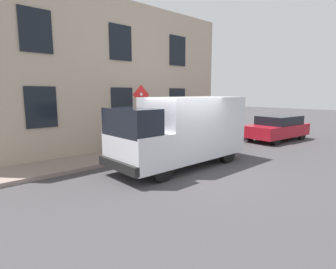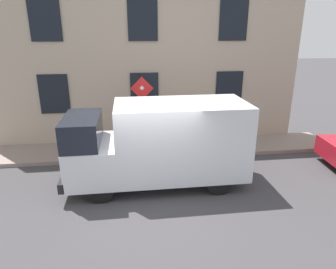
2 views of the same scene
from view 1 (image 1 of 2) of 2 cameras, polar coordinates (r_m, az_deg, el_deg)
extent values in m
plane|color=#3F3C3F|center=(9.28, 5.17, -7.78)|extent=(80.00, 80.00, 0.00)
cube|color=gray|center=(11.76, -7.08, -3.89)|extent=(1.87, 14.52, 0.14)
cube|color=#B5A38D|center=(12.56, -10.82, 11.85)|extent=(0.70, 12.52, 6.67)
cube|color=black|center=(14.38, 2.00, 6.82)|extent=(0.06, 1.10, 1.50)
cube|color=black|center=(12.24, -9.75, 6.33)|extent=(0.06, 1.10, 1.50)
cube|color=black|center=(10.80, -25.42, 5.27)|extent=(0.06, 1.10, 1.50)
cube|color=black|center=(14.53, 2.06, 17.39)|extent=(0.06, 1.10, 1.50)
cube|color=black|center=(12.42, -10.09, 18.73)|extent=(0.06, 1.10, 1.50)
cube|color=black|center=(11.00, -26.40, 19.27)|extent=(0.06, 1.10, 1.50)
cylinder|color=#474C47|center=(10.88, -5.84, 2.65)|extent=(0.09, 0.09, 2.68)
pyramid|color=silver|center=(10.75, -5.68, 8.40)|extent=(0.05, 0.50, 0.50)
pyramid|color=red|center=(10.75, -5.70, 8.40)|extent=(0.03, 0.56, 0.56)
cube|color=white|center=(10.79, -5.70, 5.48)|extent=(0.05, 0.44, 0.56)
cylinder|color=#1933B2|center=(10.76, -5.62, 5.79)|extent=(0.02, 0.24, 0.24)
pyramid|color=silver|center=(10.82, -5.59, 2.57)|extent=(0.05, 0.50, 0.50)
pyramid|color=red|center=(10.82, -5.61, 2.57)|extent=(0.03, 0.56, 0.56)
cube|color=silver|center=(10.13, 5.46, 1.79)|extent=(2.03, 3.81, 2.18)
cube|color=silver|center=(8.50, -6.46, -3.29)|extent=(2.01, 1.41, 1.10)
cube|color=black|center=(8.23, -7.75, 2.65)|extent=(1.93, 0.99, 0.84)
cube|color=black|center=(8.18, -10.69, -6.54)|extent=(2.00, 0.17, 0.28)
cylinder|color=black|center=(8.09, -1.33, -7.46)|extent=(0.23, 0.76, 0.76)
cylinder|color=black|center=(9.44, -8.40, -5.16)|extent=(0.23, 0.76, 0.76)
cylinder|color=black|center=(10.51, 12.49, -3.83)|extent=(0.23, 0.76, 0.76)
cylinder|color=black|center=(11.58, 5.36, -2.48)|extent=(0.23, 0.76, 0.76)
cube|color=#A51523|center=(16.18, 22.16, 0.86)|extent=(2.11, 4.14, 0.64)
cube|color=black|center=(16.29, 22.63, 2.66)|extent=(1.82, 2.54, 0.60)
cylinder|color=black|center=(14.70, 22.02, -0.98)|extent=(0.23, 0.61, 0.60)
cylinder|color=black|center=(15.54, 17.14, -0.22)|extent=(0.23, 0.61, 0.60)
cylinder|color=black|center=(17.00, 26.65, -0.03)|extent=(0.23, 0.61, 0.60)
cylinder|color=black|center=(17.73, 22.18, 0.60)|extent=(0.23, 0.61, 0.60)
torus|color=black|center=(12.39, -5.18, -1.31)|extent=(0.17, 0.67, 0.66)
torus|color=black|center=(13.09, -1.70, -0.73)|extent=(0.17, 0.67, 0.66)
cylinder|color=orange|center=(12.58, -4.03, -0.19)|extent=(0.08, 0.60, 0.60)
cylinder|color=orange|center=(12.59, -3.79, 1.08)|extent=(0.09, 0.73, 0.07)
cylinder|color=orange|center=(12.82, -2.82, -0.08)|extent=(0.05, 0.19, 0.55)
cylinder|color=orange|center=(12.95, -2.37, -1.02)|extent=(0.07, 0.43, 0.12)
cylinder|color=orange|center=(12.37, -5.11, -0.16)|extent=(0.04, 0.09, 0.50)
cube|color=black|center=(12.83, -2.59, 1.34)|extent=(0.09, 0.20, 0.06)
cylinder|color=#262626|center=(12.34, -5.04, 1.21)|extent=(0.46, 0.06, 0.03)
torus|color=black|center=(11.99, -8.42, -1.71)|extent=(0.20, 0.67, 0.66)
torus|color=black|center=(12.54, -4.28, -1.17)|extent=(0.20, 0.67, 0.66)
cylinder|color=red|center=(12.13, -7.07, -0.57)|extent=(0.07, 0.60, 0.60)
cylinder|color=red|center=(12.12, -6.79, 0.73)|extent=(0.08, 0.73, 0.07)
cylinder|color=red|center=(12.32, -5.63, -0.48)|extent=(0.05, 0.19, 0.55)
cylinder|color=red|center=(12.43, -5.09, -1.46)|extent=(0.06, 0.43, 0.12)
cylinder|color=red|center=(11.96, -8.35, -0.53)|extent=(0.04, 0.09, 0.50)
cube|color=black|center=(12.31, -5.36, 0.99)|extent=(0.09, 0.20, 0.06)
cylinder|color=#262626|center=(11.93, -8.28, 0.89)|extent=(0.46, 0.06, 0.03)
torus|color=black|center=(11.58, -11.71, -2.18)|extent=(0.15, 0.67, 0.66)
torus|color=black|center=(12.08, -7.28, -1.61)|extent=(0.15, 0.67, 0.66)
cylinder|color=#2B8341|center=(11.69, -10.27, -1.00)|extent=(0.07, 0.60, 0.60)
cylinder|color=#2B8341|center=(11.69, -9.99, 0.35)|extent=(0.08, 0.73, 0.07)
cylinder|color=#2B8341|center=(11.87, -8.74, -0.89)|extent=(0.05, 0.19, 0.55)
cylinder|color=#2B8341|center=(11.98, -8.14, -1.91)|extent=(0.06, 0.43, 0.12)
cylinder|color=#2B8341|center=(11.54, -11.64, -0.96)|extent=(0.04, 0.09, 0.50)
cube|color=black|center=(11.86, -8.46, 0.63)|extent=(0.09, 0.20, 0.06)
cylinder|color=#262626|center=(11.51, -11.57, 0.51)|extent=(0.46, 0.06, 0.03)
cylinder|color=#262B47|center=(13.21, 1.74, -0.22)|extent=(0.16, 0.16, 0.85)
cylinder|color=#262B47|center=(13.09, 1.17, -0.30)|extent=(0.16, 0.16, 0.85)
cube|color=orange|center=(13.05, 1.47, 2.92)|extent=(0.26, 0.40, 0.62)
sphere|color=#936B4C|center=(13.01, 1.48, 4.90)|extent=(0.22, 0.22, 0.22)
cylinder|color=#2D5133|center=(11.20, -5.33, -1.78)|extent=(0.44, 0.44, 0.90)
camera|label=2|loc=(6.44, 64.78, 20.28)|focal=32.35mm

